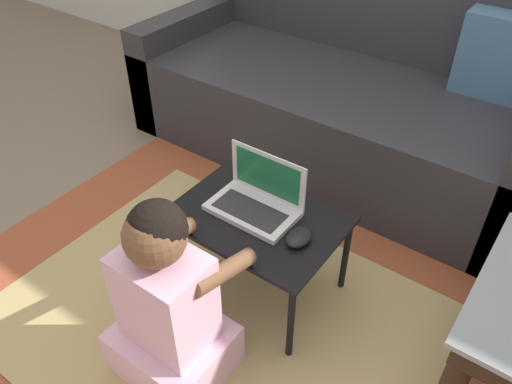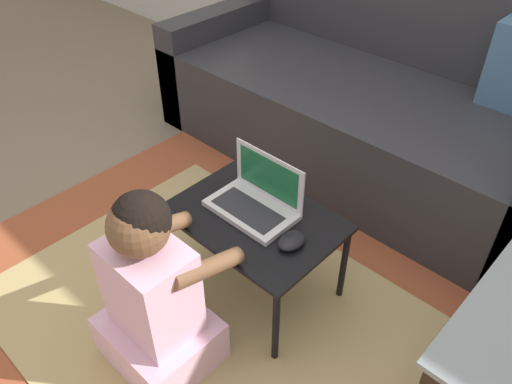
# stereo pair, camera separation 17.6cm
# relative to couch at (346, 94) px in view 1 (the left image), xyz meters

# --- Properties ---
(ground_plane) EXTENTS (16.00, 16.00, 0.00)m
(ground_plane) POSITION_rel_couch_xyz_m (0.14, -1.19, -0.32)
(ground_plane) COLOR #7F705B
(area_rug) EXTENTS (2.18, 1.67, 0.01)m
(area_rug) POSITION_rel_couch_xyz_m (0.22, -1.31, -0.31)
(area_rug) COLOR #9E4C2D
(area_rug) RESTS_ON ground_plane
(couch) EXTENTS (2.07, 0.95, 0.93)m
(couch) POSITION_rel_couch_xyz_m (0.00, 0.00, 0.00)
(couch) COLOR #2D2D33
(couch) RESTS_ON ground_plane
(laptop_desk) EXTENTS (0.59, 0.42, 0.36)m
(laptop_desk) POSITION_rel_couch_xyz_m (0.22, -1.08, 0.01)
(laptop_desk) COLOR black
(laptop_desk) RESTS_ON ground_plane
(laptop) EXTENTS (0.31, 0.19, 0.20)m
(laptop) POSITION_rel_couch_xyz_m (0.19, -1.05, 0.08)
(laptop) COLOR silver
(laptop) RESTS_ON laptop_desk
(computer_mouse) EXTENTS (0.07, 0.11, 0.03)m
(computer_mouse) POSITION_rel_couch_xyz_m (0.40, -1.10, 0.06)
(computer_mouse) COLOR black
(computer_mouse) RESTS_ON laptop_desk
(person_seated) EXTENTS (0.35, 0.41, 0.71)m
(person_seated) POSITION_rel_couch_xyz_m (0.20, -1.52, -0.01)
(person_seated) COLOR #E5B2CC
(person_seated) RESTS_ON ground_plane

